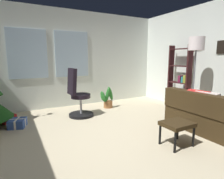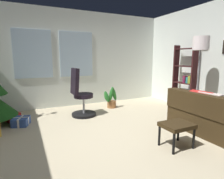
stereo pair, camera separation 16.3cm
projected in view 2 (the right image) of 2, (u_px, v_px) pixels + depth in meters
The scene contains 9 objects.
ground_plane at pixel (114, 147), 2.91m from camera, with size 5.49×5.29×0.10m, color beige.
wall_back_with_windows at pixel (70, 59), 5.07m from camera, with size 5.49×0.12×2.60m.
footstool at pixel (177, 127), 2.75m from camera, with size 0.45×0.36×0.37m.
gift_box_red at pixel (12, 117), 3.97m from camera, with size 0.35×0.34×0.17m.
gift_box_blue at pixel (21, 121), 3.68m from camera, with size 0.37×0.39×0.17m.
office_chair at pixel (81, 98), 4.23m from camera, with size 0.56×0.56×1.11m.
bookshelf at pixel (184, 82), 4.78m from camera, with size 0.18×0.64×1.66m.
floor_lamp at pixel (200, 51), 3.83m from camera, with size 0.33×0.33×1.77m.
potted_plant at pixel (111, 99), 4.96m from camera, with size 0.46×0.35×0.60m.
Camera 2 is at (-1.21, -2.43, 1.33)m, focal length 29.65 mm.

